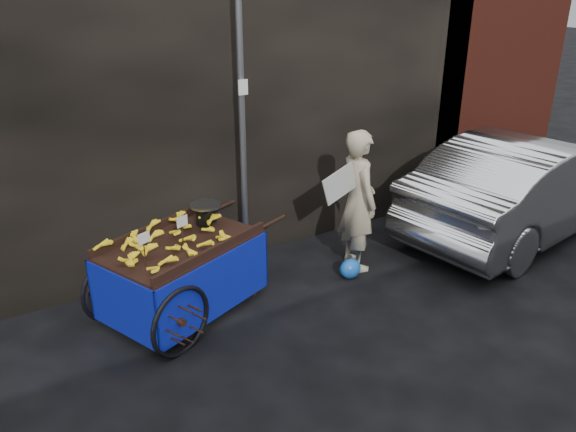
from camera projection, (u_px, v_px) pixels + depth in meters
ground at (277, 317)px, 6.44m from camera, size 80.00×80.00×0.00m
building_wall at (203, 64)px, 7.68m from camera, size 13.50×2.00×5.00m
street_pole at (242, 119)px, 6.81m from camera, size 0.12×0.10×4.00m
banana_cart at (177, 252)px, 6.24m from camera, size 2.55×1.82×1.27m
vendor at (358, 200)px, 7.25m from camera, size 0.93×0.75×1.88m
plastic_bag at (350, 269)px, 7.24m from camera, size 0.29×0.23×0.26m
parked_car at (528, 184)px, 8.37m from camera, size 4.74×2.21×1.50m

